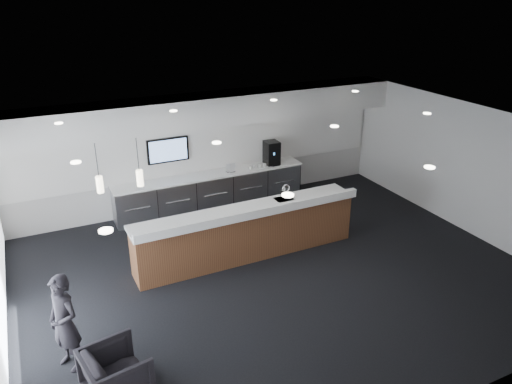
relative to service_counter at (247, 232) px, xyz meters
name	(u,v)px	position (x,y,z in m)	size (l,w,h in m)	color
ground	(276,275)	(0.20, -0.96, -0.58)	(10.00, 10.00, 0.00)	black
ceiling	(279,132)	(0.20, -0.96, 2.42)	(10.00, 8.00, 0.02)	black
back_wall	(205,149)	(0.20, 3.04, 0.92)	(10.00, 0.02, 3.00)	silver
right_wall	(468,169)	(5.20, -0.96, 0.92)	(0.02, 8.00, 3.00)	silver
soffit_bulkhead	(209,109)	(0.20, 2.59, 2.07)	(10.00, 0.90, 0.70)	white
alcove_panel	(205,146)	(0.20, 3.01, 1.02)	(9.80, 0.06, 1.40)	white
back_credenza	(211,191)	(0.20, 2.68, -0.10)	(5.06, 0.66, 0.95)	#989BA0
wall_tv	(168,150)	(-0.80, 2.94, 1.07)	(1.05, 0.08, 0.62)	black
pendant_left	(139,178)	(-2.20, -0.16, 1.67)	(0.12, 0.12, 0.30)	beige
pendant_right	(100,184)	(-2.90, -0.16, 1.67)	(0.12, 0.12, 0.30)	beige
ceiling_can_lights	(279,134)	(0.20, -0.96, 2.39)	(7.00, 5.00, 0.02)	white
service_counter	(247,232)	(0.00, 0.00, 0.00)	(4.97, 0.88, 1.49)	#59321D
coffee_machine	(272,153)	(1.96, 2.68, 0.69)	(0.37, 0.49, 0.63)	black
info_sign_left	(232,168)	(0.75, 2.54, 0.49)	(0.18, 0.02, 0.24)	silver
info_sign_right	(230,168)	(0.69, 2.58, 0.49)	(0.17, 0.02, 0.23)	silver
armchair	(116,374)	(-3.34, -2.81, -0.18)	(0.84, 0.86, 0.79)	black
lounge_guest	(64,323)	(-3.87, -1.87, 0.22)	(0.58, 0.38, 1.60)	black
cup_0	(279,163)	(2.10, 2.54, 0.42)	(0.10, 0.10, 0.09)	white
cup_1	(274,164)	(1.96, 2.54, 0.42)	(0.10, 0.10, 0.09)	white
cup_2	(269,164)	(1.82, 2.54, 0.42)	(0.10, 0.10, 0.09)	white
cup_3	(265,165)	(1.68, 2.54, 0.42)	(0.10, 0.10, 0.09)	white
cup_4	(260,166)	(1.54, 2.54, 0.42)	(0.10, 0.10, 0.09)	white
cup_5	(255,167)	(1.40, 2.54, 0.42)	(0.10, 0.10, 0.09)	white
cup_6	(250,168)	(1.26, 2.54, 0.42)	(0.10, 0.10, 0.09)	white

